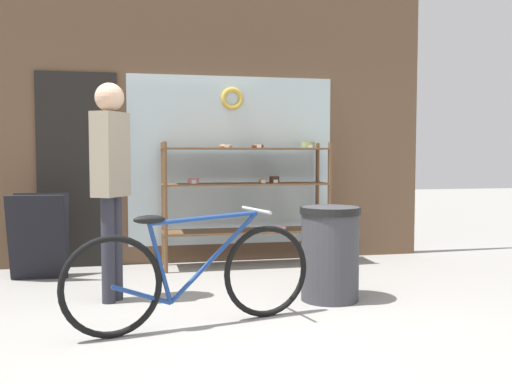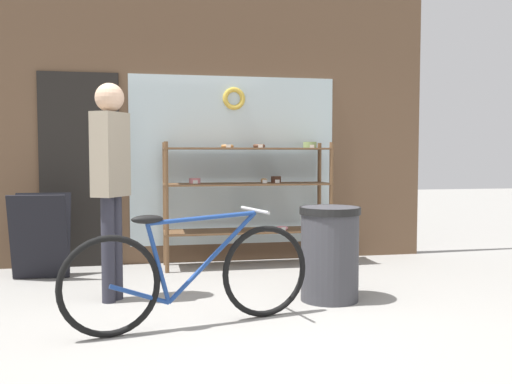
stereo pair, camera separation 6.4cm
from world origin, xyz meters
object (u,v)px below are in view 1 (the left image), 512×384
object	(u,v)px
bicycle	(193,275)
trash_bin	(330,250)
sandwich_board	(39,236)
display_case	(248,189)
pedestrian	(111,172)

from	to	relation	value
bicycle	trash_bin	size ratio (longest dim) A/B	2.29
sandwich_board	bicycle	bearing A→B (deg)	-52.05
display_case	pedestrian	distance (m)	1.90
display_case	trash_bin	bearing A→B (deg)	-76.64
sandwich_board	pedestrian	bearing A→B (deg)	-51.56
bicycle	sandwich_board	bearing A→B (deg)	111.24
trash_bin	bicycle	bearing A→B (deg)	-156.84
sandwich_board	trash_bin	xyz separation A→B (m)	(2.51, -1.35, -0.00)
display_case	trash_bin	distance (m)	1.71
pedestrian	display_case	bearing A→B (deg)	-16.32
trash_bin	pedestrian	bearing A→B (deg)	169.33
display_case	bicycle	xyz separation A→B (m)	(-0.81, -2.12, -0.48)
display_case	sandwich_board	world-z (taller)	display_case
trash_bin	sandwich_board	bearing A→B (deg)	151.68
pedestrian	bicycle	bearing A→B (deg)	-114.06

